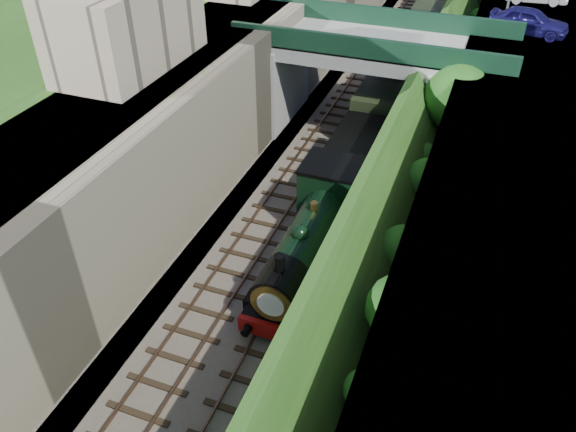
{
  "coord_description": "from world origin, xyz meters",
  "views": [
    {
      "loc": [
        7.03,
        -8.33,
        17.55
      ],
      "look_at": [
        0.0,
        10.4,
        2.66
      ],
      "focal_mm": 35.0,
      "sensor_mm": 36.0,
      "label": 1
    }
  ],
  "objects": [
    {
      "name": "retaining_wall",
      "position": [
        -5.5,
        20.0,
        3.5
      ],
      "size": [
        1.0,
        90.0,
        7.0
      ],
      "primitive_type": "cube",
      "color": "#756B56",
      "rests_on": "ground"
    },
    {
      "name": "tree",
      "position": [
        5.91,
        20.88,
        4.65
      ],
      "size": [
        3.6,
        3.8,
        6.6
      ],
      "color": "black",
      "rests_on": "ground"
    },
    {
      "name": "coach_front",
      "position": [
        1.2,
        30.2,
        2.05
      ],
      "size": [
        2.9,
        18.0,
        3.7
      ],
      "color": "black",
      "rests_on": "trackbed"
    },
    {
      "name": "car_blue",
      "position": [
        8.61,
        28.04,
        7.02
      ],
      "size": [
        4.8,
        2.59,
        1.55
      ],
      "primitive_type": "imported",
      "rotation": [
        0.0,
        0.0,
        1.4
      ],
      "color": "#171356",
      "rests_on": "street_plateau_right"
    },
    {
      "name": "tender",
      "position": [
        1.2,
        17.6,
        1.62
      ],
      "size": [
        2.7,
        6.0,
        3.05
      ],
      "color": "black",
      "rests_on": "trackbed"
    },
    {
      "name": "street_plateau_left",
      "position": [
        -9.0,
        20.0,
        3.5
      ],
      "size": [
        6.0,
        90.0,
        7.0
      ],
      "primitive_type": "cube",
      "color": "#262628",
      "rests_on": "ground"
    },
    {
      "name": "street_plateau_right",
      "position": [
        9.5,
        20.0,
        3.12
      ],
      "size": [
        8.0,
        90.0,
        6.25
      ],
      "primitive_type": "cube",
      "color": "#262628",
      "rests_on": "ground"
    },
    {
      "name": "road_bridge",
      "position": [
        0.94,
        24.0,
        4.08
      ],
      "size": [
        16.0,
        6.4,
        7.25
      ],
      "color": "gray",
      "rests_on": "ground"
    },
    {
      "name": "track_right",
      "position": [
        1.2,
        20.0,
        0.25
      ],
      "size": [
        2.5,
        90.0,
        0.2
      ],
      "color": "black",
      "rests_on": "trackbed"
    },
    {
      "name": "embankment_slope",
      "position": [
        4.99,
        17.04,
        2.74
      ],
      "size": [
        4.63,
        90.0,
        6.36
      ],
      "color": "#1E4714",
      "rests_on": "ground"
    },
    {
      "name": "trackbed",
      "position": [
        0.0,
        20.0,
        0.1
      ],
      "size": [
        10.0,
        90.0,
        0.2
      ],
      "primitive_type": "cube",
      "color": "#473F38",
      "rests_on": "ground"
    },
    {
      "name": "building_near",
      "position": [
        -9.5,
        14.0,
        9.0
      ],
      "size": [
        4.0,
        8.0,
        4.0
      ],
      "primitive_type": "cube",
      "color": "gray",
      "rests_on": "street_plateau_left"
    },
    {
      "name": "locomotive",
      "position": [
        1.2,
        10.24,
        1.89
      ],
      "size": [
        3.1,
        10.23,
        3.83
      ],
      "color": "black",
      "rests_on": "trackbed"
    },
    {
      "name": "track_left",
      "position": [
        -2.0,
        20.0,
        0.25
      ],
      "size": [
        2.5,
        90.0,
        0.2
      ],
      "color": "black",
      "rests_on": "trackbed"
    },
    {
      "name": "coach_middle",
      "position": [
        1.2,
        49.0,
        2.05
      ],
      "size": [
        2.9,
        18.0,
        3.7
      ],
      "color": "black",
      "rests_on": "trackbed"
    }
  ]
}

